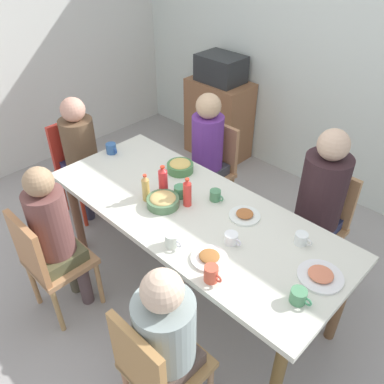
# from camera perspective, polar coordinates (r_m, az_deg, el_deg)

# --- Properties ---
(ground_plane) EXTENTS (6.22, 6.22, 0.00)m
(ground_plane) POSITION_cam_1_polar(r_m,az_deg,el_deg) (3.24, 0.00, -13.37)
(ground_plane) COLOR #9A9694
(wall_back) EXTENTS (5.43, 0.12, 2.60)m
(wall_back) POSITION_cam_1_polar(r_m,az_deg,el_deg) (3.98, 21.60, 16.72)
(wall_back) COLOR silver
(wall_back) RESTS_ON ground_plane
(dining_table) EXTENTS (2.20, 0.91, 0.78)m
(dining_table) POSITION_cam_1_polar(r_m,az_deg,el_deg) (2.75, 0.00, -3.87)
(dining_table) COLOR silver
(dining_table) RESTS_ON ground_plane
(chair_0) EXTENTS (0.40, 0.40, 0.90)m
(chair_0) POSITION_cam_1_polar(r_m,az_deg,el_deg) (3.85, -16.00, 4.09)
(chair_0) COLOR red
(chair_0) RESTS_ON ground_plane
(person_0) EXTENTS (0.30, 0.30, 1.17)m
(person_0) POSITION_cam_1_polar(r_m,az_deg,el_deg) (3.68, -15.73, 6.15)
(person_0) COLOR #2E3345
(person_0) RESTS_ON ground_plane
(chair_1) EXTENTS (0.40, 0.40, 0.90)m
(chair_1) POSITION_cam_1_polar(r_m,az_deg,el_deg) (3.66, 3.00, 3.80)
(chair_1) COLOR #AE7C53
(chair_1) RESTS_ON ground_plane
(person_1) EXTENTS (0.30, 0.30, 1.23)m
(person_1) POSITION_cam_1_polar(r_m,az_deg,el_deg) (3.48, 2.10, 6.31)
(person_1) COLOR #443739
(person_1) RESTS_ON ground_plane
(chair_2) EXTENTS (0.40, 0.40, 0.90)m
(chair_2) POSITION_cam_1_polar(r_m,az_deg,el_deg) (2.89, -20.02, -9.16)
(chair_2) COLOR #AE7D53
(chair_2) RESTS_ON ground_plane
(person_2) EXTENTS (0.30, 0.30, 1.21)m
(person_2) POSITION_cam_1_polar(r_m,az_deg,el_deg) (2.78, -19.20, -5.40)
(person_2) COLOR brown
(person_2) RESTS_ON ground_plane
(chair_3) EXTENTS (0.40, 0.40, 0.90)m
(chair_3) POSITION_cam_1_polar(r_m,az_deg,el_deg) (3.18, 17.92, -3.81)
(chair_3) COLOR #B2804F
(chair_3) RESTS_ON ground_plane
(person_3) EXTENTS (0.32, 0.32, 1.30)m
(person_3) POSITION_cam_1_polar(r_m,az_deg,el_deg) (2.96, 18.03, -0.61)
(person_3) COLOR #312E49
(person_3) RESTS_ON ground_plane
(chair_4) EXTENTS (0.40, 0.40, 0.90)m
(chair_4) POSITION_cam_1_polar(r_m,az_deg,el_deg) (2.26, -5.29, -23.85)
(chair_4) COLOR #A9804C
(chair_4) RESTS_ON ground_plane
(person_4) EXTENTS (0.31, 0.31, 1.15)m
(person_4) POSITION_cam_1_polar(r_m,az_deg,el_deg) (2.13, -3.64, -19.85)
(person_4) COLOR brown
(person_4) RESTS_ON ground_plane
(plate_0) EXTENTS (0.21, 0.21, 0.04)m
(plate_0) POSITION_cam_1_polar(r_m,az_deg,el_deg) (2.65, 7.58, -3.31)
(plate_0) COLOR silver
(plate_0) RESTS_ON dining_table
(plate_1) EXTENTS (0.26, 0.26, 0.04)m
(plate_1) POSITION_cam_1_polar(r_m,az_deg,el_deg) (2.36, 17.99, -11.38)
(plate_1) COLOR silver
(plate_1) RESTS_ON dining_table
(plate_2) EXTENTS (0.22, 0.22, 0.04)m
(plate_2) POSITION_cam_1_polar(r_m,az_deg,el_deg) (2.35, 2.50, -9.40)
(plate_2) COLOR white
(plate_2) RESTS_ON dining_table
(bowl_0) EXTENTS (0.22, 0.22, 0.08)m
(bowl_0) POSITION_cam_1_polar(r_m,az_deg,el_deg) (2.72, -4.20, -1.26)
(bowl_0) COLOR #50764F
(bowl_0) RESTS_ON dining_table
(bowl_1) EXTENTS (0.21, 0.21, 0.09)m
(bowl_1) POSITION_cam_1_polar(r_m,az_deg,el_deg) (3.07, -1.71, 3.70)
(bowl_1) COLOR #457944
(bowl_1) RESTS_ON dining_table
(cup_0) EXTENTS (0.12, 0.08, 0.07)m
(cup_0) POSITION_cam_1_polar(r_m,az_deg,el_deg) (2.51, 15.48, -6.49)
(cup_0) COLOR white
(cup_0) RESTS_ON dining_table
(cup_1) EXTENTS (0.12, 0.08, 0.09)m
(cup_1) POSITION_cam_1_polar(r_m,az_deg,el_deg) (3.37, -11.53, 6.15)
(cup_1) COLOR #325A95
(cup_1) RESTS_ON dining_table
(cup_2) EXTENTS (0.12, 0.09, 0.08)m
(cup_2) POSITION_cam_1_polar(r_m,az_deg,el_deg) (2.19, 15.10, -14.27)
(cup_2) COLOR #4B885D
(cup_2) RESTS_ON dining_table
(cup_3) EXTENTS (0.13, 0.09, 0.08)m
(cup_3) POSITION_cam_1_polar(r_m,az_deg,el_deg) (2.79, -1.66, 0.05)
(cup_3) COLOR #4A9061
(cup_3) RESTS_ON dining_table
(cup_4) EXTENTS (0.11, 0.08, 0.08)m
(cup_4) POSITION_cam_1_polar(r_m,az_deg,el_deg) (2.77, 3.40, -0.49)
(cup_4) COLOR #4A8258
(cup_4) RESTS_ON dining_table
(cup_5) EXTENTS (0.12, 0.09, 0.09)m
(cup_5) POSITION_cam_1_polar(r_m,az_deg,el_deg) (2.41, -2.85, -6.89)
(cup_5) COLOR white
(cup_5) RESTS_ON dining_table
(cup_6) EXTENTS (0.12, 0.08, 0.07)m
(cup_6) POSITION_cam_1_polar(r_m,az_deg,el_deg) (2.44, 5.69, -6.67)
(cup_6) COLOR white
(cup_6) RESTS_ON dining_table
(cup_7) EXTENTS (0.12, 0.08, 0.10)m
(cup_7) POSITION_cam_1_polar(r_m,az_deg,el_deg) (2.21, 2.80, -11.67)
(cup_7) COLOR #D3533B
(cup_7) RESTS_ON dining_table
(bottle_0) EXTENTS (0.05, 0.05, 0.21)m
(bottle_0) POSITION_cam_1_polar(r_m,az_deg,el_deg) (2.75, -6.67, 0.54)
(bottle_0) COLOR tan
(bottle_0) RESTS_ON dining_table
(bottle_1) EXTENTS (0.07, 0.07, 0.23)m
(bottle_1) POSITION_cam_1_polar(r_m,az_deg,el_deg) (2.79, -4.18, 1.61)
(bottle_1) COLOR red
(bottle_1) RESTS_ON dining_table
(bottle_2) EXTENTS (0.06, 0.06, 0.22)m
(bottle_2) POSITION_cam_1_polar(r_m,az_deg,el_deg) (2.68, -0.68, -0.12)
(bottle_2) COLOR red
(bottle_2) RESTS_ON dining_table
(side_cabinet) EXTENTS (0.70, 0.44, 0.90)m
(side_cabinet) POSITION_cam_1_polar(r_m,az_deg,el_deg) (4.66, 3.86, 10.42)
(side_cabinet) COLOR brown
(side_cabinet) RESTS_ON ground_plane
(microwave) EXTENTS (0.48, 0.36, 0.28)m
(microwave) POSITION_cam_1_polar(r_m,az_deg,el_deg) (4.43, 4.18, 17.30)
(microwave) COLOR #242628
(microwave) RESTS_ON side_cabinet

